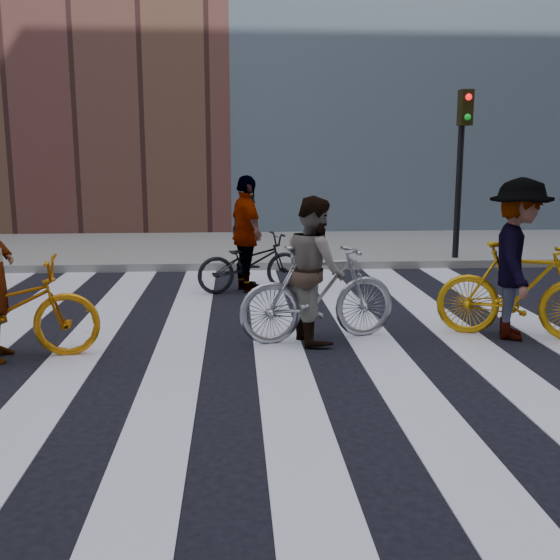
{
  "coord_description": "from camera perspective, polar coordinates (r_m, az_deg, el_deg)",
  "views": [
    {
      "loc": [
        0.08,
        -7.06,
        2.13
      ],
      "look_at": [
        0.59,
        0.3,
        0.72
      ],
      "focal_mm": 42.0,
      "sensor_mm": 36.0,
      "label": 1
    }
  ],
  "objects": [
    {
      "name": "bike_yellow_right",
      "position": [
        8.18,
        20.15,
        -0.87
      ],
      "size": [
        1.96,
        1.15,
        1.14
      ],
      "primitive_type": "imported",
      "rotation": [
        0.0,
        0.0,
        1.22
      ],
      "color": "#D08F0B",
      "rests_on": "ground"
    },
    {
      "name": "bike_dark_rear",
      "position": [
        10.37,
        -2.61,
        1.53
      ],
      "size": [
        1.84,
        1.15,
        0.91
      ],
      "primitive_type": "imported",
      "rotation": [
        0.0,
        0.0,
        1.91
      ],
      "color": "black",
      "rests_on": "ground"
    },
    {
      "name": "rider_rear",
      "position": [
        10.31,
        -2.91,
        4.03
      ],
      "size": [
        0.78,
        1.16,
        1.83
      ],
      "primitive_type": "imported",
      "rotation": [
        0.0,
        0.0,
        1.91
      ],
      "color": "slate",
      "rests_on": "ground"
    },
    {
      "name": "traffic_signal",
      "position": [
        13.11,
        15.57,
        11.09
      ],
      "size": [
        0.22,
        0.42,
        3.33
      ],
      "color": "black",
      "rests_on": "ground"
    },
    {
      "name": "zebra_crosswalk",
      "position": [
        7.37,
        -4.43,
        -5.97
      ],
      "size": [
        8.25,
        10.0,
        0.01
      ],
      "color": "silver",
      "rests_on": "ground"
    },
    {
      "name": "bike_silver_mid",
      "position": [
        7.56,
        3.38,
        -1.14
      ],
      "size": [
        1.96,
        0.94,
        1.13
      ],
      "primitive_type": "imported",
      "rotation": [
        0.0,
        0.0,
        1.79
      ],
      "color": "#A5A8AF",
      "rests_on": "ground"
    },
    {
      "name": "sidewalk_far",
      "position": [
        14.7,
        -4.24,
        2.76
      ],
      "size": [
        100.0,
        5.0,
        0.15
      ],
      "primitive_type": "cube",
      "color": "gray",
      "rests_on": "ground"
    },
    {
      "name": "rider_mid",
      "position": [
        7.5,
        3.03,
        0.92
      ],
      "size": [
        0.8,
        0.94,
        1.68
      ],
      "primitive_type": "imported",
      "rotation": [
        0.0,
        0.0,
        1.79
      ],
      "color": "slate",
      "rests_on": "ground"
    },
    {
      "name": "rider_right",
      "position": [
        8.09,
        20.0,
        1.71
      ],
      "size": [
        1.07,
        1.38,
        1.88
      ],
      "primitive_type": "imported",
      "rotation": [
        0.0,
        0.0,
        1.22
      ],
      "color": "slate",
      "rests_on": "ground"
    },
    {
      "name": "ground",
      "position": [
        7.37,
        -4.43,
        -6.01
      ],
      "size": [
        100.0,
        100.0,
        0.0
      ],
      "primitive_type": "plane",
      "color": "black",
      "rests_on": "ground"
    }
  ]
}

